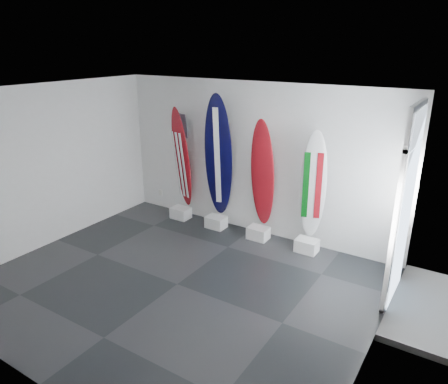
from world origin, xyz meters
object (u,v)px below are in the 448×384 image
Objects in this scene: surfboard_usa at (182,158)px; surfboard_navy at (218,157)px; surfboard_italy at (313,186)px; surfboard_swiss at (262,174)px.

surfboard_navy is at bearing 13.92° from surfboard_usa.
surfboard_italy is (2.95, 0.00, -0.08)m from surfboard_usa.
surfboard_navy is 1.24× the size of surfboard_italy.
surfboard_navy is (0.93, 0.00, 0.17)m from surfboard_usa.
surfboard_usa reaches higher than surfboard_swiss.
surfboard_usa is 0.95m from surfboard_navy.
surfboard_navy is 1.02m from surfboard_swiss.
surfboard_usa is 0.87× the size of surfboard_navy.
surfboard_navy reaches higher than surfboard_usa.
surfboard_navy is at bearing 161.97° from surfboard_italy.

